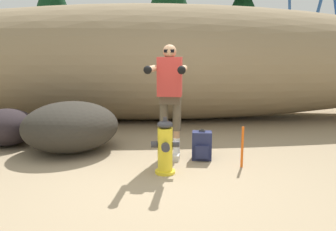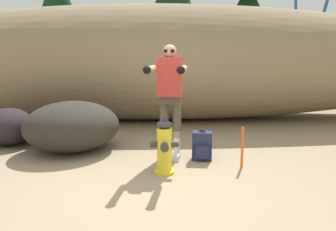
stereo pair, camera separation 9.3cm
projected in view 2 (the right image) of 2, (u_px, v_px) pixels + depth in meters
ground_plane at (160, 181)px, 4.30m from camera, size 56.00×56.00×0.04m
dirt_embankment at (159, 63)px, 8.15m from camera, size 15.85×3.20×2.80m
fire_hydrant at (165, 148)px, 4.47m from camera, size 0.38×0.33×0.79m
utility_worker at (170, 88)px, 4.92m from camera, size 0.62×1.02×1.75m
spare_backpack at (202, 146)px, 5.08m from camera, size 0.32×0.32×0.47m
boulder_large at (10, 126)px, 5.94m from camera, size 1.13×1.11×0.66m
boulder_mid at (72, 126)px, 5.54m from camera, size 2.07×2.00×0.84m
pine_tree_far_left at (59, 21)px, 12.75m from camera, size 1.95×1.95×5.01m
pine_tree_center at (248, 5)px, 13.54m from camera, size 2.90×2.90×6.46m
survey_stake at (243, 148)px, 4.70m from camera, size 0.04×0.04×0.60m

